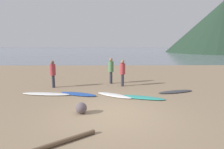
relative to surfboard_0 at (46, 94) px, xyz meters
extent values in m
cube|color=#8C7559|center=(3.39, 7.36, -0.15)|extent=(120.00, 120.00, 0.20)
cube|color=slate|center=(3.39, 62.48, -0.05)|extent=(140.00, 100.00, 0.01)
cone|color=#1E3323|center=(35.05, 43.22, 7.18)|extent=(30.35, 30.35, 14.45)
ellipsoid|color=white|center=(0.00, 0.00, 0.00)|extent=(2.55, 0.78, 0.10)
ellipsoid|color=#1E479E|center=(1.65, -0.04, 0.00)|extent=(2.05, 1.17, 0.10)
ellipsoid|color=white|center=(3.49, -0.28, 0.00)|extent=(1.92, 1.47, 0.09)
ellipsoid|color=teal|center=(4.73, -0.67, 0.00)|extent=(2.32, 1.20, 0.09)
ellipsoid|color=#333338|center=(6.78, 0.37, -0.01)|extent=(2.09, 1.05, 0.08)
cylinder|color=#2D2D38|center=(3.34, 2.63, 0.34)|extent=(0.18, 0.18, 0.77)
cylinder|color=#4C7A4C|center=(3.34, 2.63, 1.06)|extent=(0.34, 0.34, 0.67)
sphere|color=#936B4C|center=(3.34, 2.63, 1.51)|extent=(0.22, 0.22, 0.22)
cylinder|color=#2D2D38|center=(-0.07, 1.57, 0.32)|extent=(0.18, 0.18, 0.74)
cylinder|color=#9E3338|center=(-0.07, 1.57, 1.02)|extent=(0.32, 0.32, 0.64)
sphere|color=brown|center=(-0.07, 1.57, 1.44)|extent=(0.21, 0.21, 0.21)
cylinder|color=#2D2D38|center=(4.04, 1.86, 0.32)|extent=(0.18, 0.18, 0.75)
cylinder|color=#9E3338|center=(4.04, 1.86, 1.02)|extent=(0.32, 0.32, 0.65)
sphere|color=#936B4C|center=(4.04, 1.86, 1.45)|extent=(0.21, 0.21, 0.21)
cylinder|color=brown|center=(1.98, -4.66, 0.01)|extent=(1.68, 1.24, 0.13)
sphere|color=#584C51|center=(2.19, -2.55, 0.16)|extent=(0.42, 0.42, 0.42)
camera|label=1|loc=(3.24, -9.08, 2.55)|focal=29.42mm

